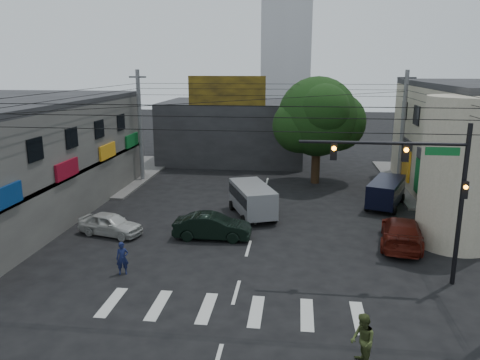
% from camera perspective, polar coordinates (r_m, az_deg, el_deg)
% --- Properties ---
extents(ground, '(160.00, 160.00, 0.00)m').
position_cam_1_polar(ground, '(23.40, 0.50, -10.18)').
color(ground, black).
rests_on(ground, ground).
extents(sidewalk_far_left, '(16.00, 16.00, 0.15)m').
position_cam_1_polar(sidewalk_far_left, '(45.23, -20.00, 0.92)').
color(sidewalk_far_left, '#514F4C').
rests_on(sidewalk_far_left, ground).
extents(corner_column, '(4.00, 4.00, 8.00)m').
position_cam_1_polar(corner_column, '(27.23, 25.24, 0.79)').
color(corner_column, '#9E977D').
rests_on(corner_column, ground).
extents(building_far, '(14.00, 10.00, 6.00)m').
position_cam_1_polar(building_far, '(48.12, -0.71, 6.02)').
color(building_far, '#232326').
rests_on(building_far, ground).
extents(billboard, '(7.00, 0.30, 2.60)m').
position_cam_1_polar(billboard, '(42.89, -1.62, 10.84)').
color(billboard, olive).
rests_on(billboard, building_far).
extents(street_tree, '(6.40, 6.40, 8.70)m').
position_cam_1_polar(street_tree, '(38.49, 9.43, 7.60)').
color(street_tree, black).
rests_on(street_tree, ground).
extents(traffic_gantry, '(7.10, 0.35, 7.20)m').
position_cam_1_polar(traffic_gantry, '(21.47, 21.44, 0.24)').
color(traffic_gantry, black).
rests_on(traffic_gantry, ground).
extents(utility_pole_far_left, '(0.32, 0.32, 9.20)m').
position_cam_1_polar(utility_pole_far_left, '(39.72, -12.09, 6.40)').
color(utility_pole_far_left, '#59595B').
rests_on(utility_pole_far_left, ground).
extents(utility_pole_far_right, '(0.32, 0.32, 9.20)m').
position_cam_1_polar(utility_pole_far_right, '(38.43, 19.20, 5.70)').
color(utility_pole_far_right, '#59595B').
rests_on(utility_pole_far_right, ground).
extents(dark_sedan, '(1.62, 4.37, 1.43)m').
position_cam_1_polar(dark_sedan, '(26.41, -3.39, -5.68)').
color(dark_sedan, black).
rests_on(dark_sedan, ground).
extents(white_compact, '(3.43, 4.56, 1.29)m').
position_cam_1_polar(white_compact, '(27.97, -15.52, -5.19)').
color(white_compact, '#B7B7B3').
rests_on(white_compact, ground).
extents(maroon_sedan, '(4.07, 6.07, 1.53)m').
position_cam_1_polar(maroon_sedan, '(26.86, 19.12, -5.99)').
color(maroon_sedan, '#4C120A').
rests_on(maroon_sedan, ground).
extents(silver_minivan, '(6.07, 5.17, 2.04)m').
position_cam_1_polar(silver_minivan, '(30.16, 1.51, -2.56)').
color(silver_minivan, gray).
rests_on(silver_minivan, ground).
extents(navy_van, '(5.89, 4.89, 1.88)m').
position_cam_1_polar(navy_van, '(33.67, 17.36, -1.59)').
color(navy_van, black).
rests_on(navy_van, ground).
extents(traffic_officer, '(0.81, 0.74, 1.56)m').
position_cam_1_polar(traffic_officer, '(22.72, -14.14, -9.24)').
color(traffic_officer, '#11183D').
rests_on(traffic_officer, ground).
extents(pedestrian_olive, '(1.16, 1.04, 1.83)m').
position_cam_1_polar(pedestrian_olive, '(16.34, 14.72, -18.45)').
color(pedestrian_olive, '#38441F').
rests_on(pedestrian_olive, ground).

